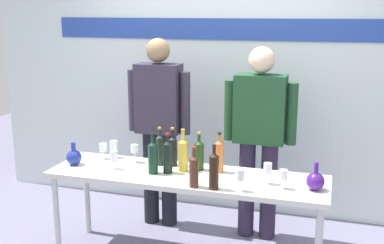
{
  "coord_description": "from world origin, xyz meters",
  "views": [
    {
      "loc": [
        1.05,
        -3.28,
        1.96
      ],
      "look_at": [
        0.0,
        0.15,
        1.12
      ],
      "focal_mm": 44.51,
      "sensor_mm": 36.0,
      "label": 1
    }
  ],
  "objects_px": {
    "wine_bottle_2": "(168,156)",
    "wine_bottle_1": "(194,170)",
    "wine_bottle_3": "(153,156)",
    "wine_glass_left_2": "(135,149)",
    "wine_glass_right_0": "(268,169)",
    "wine_bottle_0": "(219,155)",
    "wine_bottle_6": "(160,149)",
    "decanter_blue_right": "(315,181)",
    "wine_bottle_7": "(214,170)",
    "wine_glass_left_0": "(103,148)",
    "wine_glass_right_2": "(240,175)",
    "decanter_blue_left": "(74,157)",
    "presenter_left": "(159,121)",
    "wine_glass_right_1": "(283,175)",
    "presenter_right": "(259,131)",
    "wine_glass_left_1": "(114,145)",
    "display_table": "(186,182)",
    "wine_bottle_4": "(199,154)",
    "wine_bottle_8": "(183,154)",
    "wine_bottle_5": "(173,150)",
    "wine_glass_left_3": "(114,157)"
  },
  "relations": [
    {
      "from": "wine_bottle_0",
      "to": "wine_bottle_6",
      "type": "height_order",
      "value": "wine_bottle_0"
    },
    {
      "from": "wine_bottle_5",
      "to": "wine_glass_left_2",
      "type": "height_order",
      "value": "wine_bottle_5"
    },
    {
      "from": "wine_bottle_6",
      "to": "wine_glass_right_2",
      "type": "distance_m",
      "value": 0.82
    },
    {
      "from": "wine_bottle_4",
      "to": "wine_bottle_5",
      "type": "xyz_separation_m",
      "value": [
        -0.23,
        0.04,
        0.0
      ]
    },
    {
      "from": "display_table",
      "to": "wine_glass_right_2",
      "type": "bearing_deg",
      "value": -25.44
    },
    {
      "from": "presenter_right",
      "to": "wine_glass_right_0",
      "type": "relative_size",
      "value": 10.7
    },
    {
      "from": "decanter_blue_right",
      "to": "wine_bottle_7",
      "type": "relative_size",
      "value": 0.62
    },
    {
      "from": "decanter_blue_left",
      "to": "wine_glass_left_2",
      "type": "height_order",
      "value": "decanter_blue_left"
    },
    {
      "from": "presenter_left",
      "to": "wine_glass_right_2",
      "type": "distance_m",
      "value": 1.25
    },
    {
      "from": "presenter_left",
      "to": "wine_glass_left_2",
      "type": "distance_m",
      "value": 0.48
    },
    {
      "from": "wine_bottle_4",
      "to": "wine_bottle_7",
      "type": "bearing_deg",
      "value": -59.76
    },
    {
      "from": "display_table",
      "to": "wine_bottle_5",
      "type": "height_order",
      "value": "wine_bottle_5"
    },
    {
      "from": "wine_glass_left_2",
      "to": "wine_glass_right_0",
      "type": "height_order",
      "value": "wine_glass_right_0"
    },
    {
      "from": "display_table",
      "to": "wine_glass_left_2",
      "type": "height_order",
      "value": "wine_glass_left_2"
    },
    {
      "from": "display_table",
      "to": "wine_glass_right_1",
      "type": "height_order",
      "value": "wine_glass_right_1"
    },
    {
      "from": "wine_bottle_8",
      "to": "wine_glass_left_2",
      "type": "bearing_deg",
      "value": 168.22
    },
    {
      "from": "decanter_blue_right",
      "to": "wine_bottle_7",
      "type": "height_order",
      "value": "wine_bottle_7"
    },
    {
      "from": "display_table",
      "to": "wine_bottle_6",
      "type": "bearing_deg",
      "value": 150.24
    },
    {
      "from": "presenter_left",
      "to": "wine_glass_right_2",
      "type": "bearing_deg",
      "value": -42.55
    },
    {
      "from": "presenter_right",
      "to": "wine_bottle_7",
      "type": "relative_size",
      "value": 5.17
    },
    {
      "from": "wine_glass_left_0",
      "to": "wine_bottle_2",
      "type": "bearing_deg",
      "value": -15.37
    },
    {
      "from": "wine_bottle_0",
      "to": "wine_bottle_4",
      "type": "distance_m",
      "value": 0.17
    },
    {
      "from": "decanter_blue_right",
      "to": "wine_bottle_6",
      "type": "height_order",
      "value": "wine_bottle_6"
    },
    {
      "from": "display_table",
      "to": "presenter_left",
      "type": "distance_m",
      "value": 0.83
    },
    {
      "from": "wine_glass_right_1",
      "to": "wine_glass_left_3",
      "type": "bearing_deg",
      "value": 178.2
    },
    {
      "from": "presenter_left",
      "to": "wine_glass_right_1",
      "type": "relative_size",
      "value": 12.49
    },
    {
      "from": "wine_bottle_5",
      "to": "wine_bottle_3",
      "type": "bearing_deg",
      "value": -109.18
    },
    {
      "from": "wine_bottle_2",
      "to": "wine_bottle_3",
      "type": "xyz_separation_m",
      "value": [
        -0.1,
        -0.05,
        0.0
      ]
    },
    {
      "from": "presenter_left",
      "to": "wine_bottle_4",
      "type": "distance_m",
      "value": 0.72
    },
    {
      "from": "presenter_right",
      "to": "wine_glass_left_1",
      "type": "relative_size",
      "value": 11.6
    },
    {
      "from": "wine_bottle_3",
      "to": "wine_bottle_6",
      "type": "relative_size",
      "value": 1.01
    },
    {
      "from": "wine_bottle_2",
      "to": "wine_bottle_1",
      "type": "bearing_deg",
      "value": -39.36
    },
    {
      "from": "wine_bottle_5",
      "to": "wine_glass_right_0",
      "type": "relative_size",
      "value": 2.01
    },
    {
      "from": "wine_bottle_1",
      "to": "wine_bottle_8",
      "type": "distance_m",
      "value": 0.35
    },
    {
      "from": "decanter_blue_left",
      "to": "wine_glass_left_2",
      "type": "bearing_deg",
      "value": 25.14
    },
    {
      "from": "decanter_blue_left",
      "to": "wine_bottle_7",
      "type": "height_order",
      "value": "wine_bottle_7"
    },
    {
      "from": "wine_glass_left_0",
      "to": "wine_glass_right_2",
      "type": "distance_m",
      "value": 1.31
    },
    {
      "from": "wine_bottle_3",
      "to": "wine_glass_left_2",
      "type": "bearing_deg",
      "value": 138.89
    },
    {
      "from": "decanter_blue_right",
      "to": "decanter_blue_left",
      "type": "bearing_deg",
      "value": 180.0
    },
    {
      "from": "wine_bottle_6",
      "to": "wine_bottle_1",
      "type": "bearing_deg",
      "value": -44.18
    },
    {
      "from": "presenter_right",
      "to": "wine_glass_left_1",
      "type": "bearing_deg",
      "value": -161.71
    },
    {
      "from": "wine_bottle_4",
      "to": "wine_glass_left_1",
      "type": "xyz_separation_m",
      "value": [
        -0.78,
        0.1,
        -0.02
      ]
    },
    {
      "from": "wine_bottle_1",
      "to": "wine_bottle_5",
      "type": "relative_size",
      "value": 0.94
    },
    {
      "from": "wine_glass_right_0",
      "to": "wine_bottle_8",
      "type": "bearing_deg",
      "value": 172.21
    },
    {
      "from": "wine_bottle_1",
      "to": "wine_bottle_2",
      "type": "height_order",
      "value": "wine_bottle_2"
    },
    {
      "from": "wine_bottle_4",
      "to": "wine_bottle_7",
      "type": "xyz_separation_m",
      "value": [
        0.21,
        -0.37,
        0.01
      ]
    },
    {
      "from": "wine_bottle_3",
      "to": "wine_bottle_4",
      "type": "xyz_separation_m",
      "value": [
        0.31,
        0.19,
        -0.01
      ]
    },
    {
      "from": "wine_bottle_4",
      "to": "decanter_blue_left",
      "type": "bearing_deg",
      "value": -169.86
    },
    {
      "from": "presenter_left",
      "to": "wine_bottle_6",
      "type": "bearing_deg",
      "value": -68.61
    },
    {
      "from": "wine_bottle_1",
      "to": "wine_glass_right_0",
      "type": "height_order",
      "value": "wine_bottle_1"
    }
  ]
}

